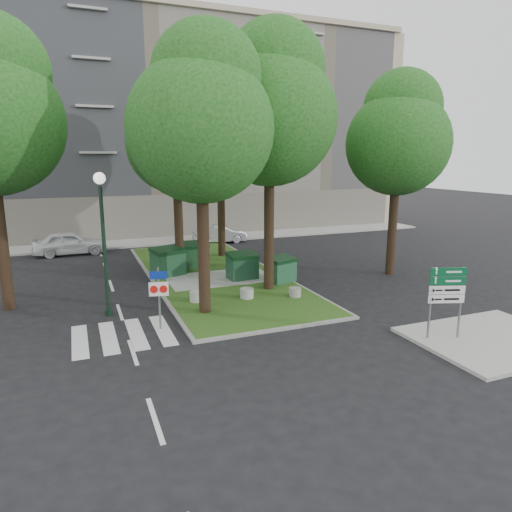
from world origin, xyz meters
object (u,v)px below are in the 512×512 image
tree_median_near_right (271,105)px  tree_median_far (221,113)px  bollard_right (295,292)px  tree_median_mid (177,134)px  tree_street_right (399,134)px  dumpster_a (168,262)px  bollard_left (197,296)px  litter_bin (246,261)px  tree_median_near_left (202,115)px  bollard_mid (247,293)px  traffic_sign_pole (159,290)px  car_white (70,243)px  dumpster_d (281,269)px  directional_sign (446,291)px  dumpster_b (194,255)px  car_silver (220,234)px  dumpster_c (242,266)px  street_lamp (103,227)px

tree_median_near_right → tree_median_far: size_ratio=0.96×
tree_median_near_right → tree_median_far: 7.51m
bollard_right → tree_median_near_right: bearing=106.1°
tree_median_mid → tree_street_right: size_ratio=0.99×
dumpster_a → bollard_left: (0.25, -4.63, -0.48)m
tree_street_right → litter_bin: (-6.61, 3.51, -6.49)m
tree_median_near_right → bollard_left: size_ratio=20.18×
tree_median_near_left → tree_median_mid: 6.53m
tree_median_near_left → tree_median_near_right: bearing=29.7°
bollard_left → bollard_mid: bearing=-9.8°
tree_median_far → traffic_sign_pole: 13.74m
dumpster_a → traffic_sign_pole: size_ratio=0.82×
bollard_right → car_white: bearing=123.5°
dumpster_d → bollard_right: bearing=-119.5°
bollard_right → car_white: size_ratio=0.12×
dumpster_a → bollard_right: (4.25, -5.53, -0.50)m
tree_median_near_left → car_white: 15.92m
tree_median_mid → litter_bin: tree_median_mid is taller
tree_street_right → car_white: bearing=143.9°
tree_median_near_left → traffic_sign_pole: bearing=-153.8°
dumpster_d → traffic_sign_pole: (-6.36, -3.76, 0.72)m
litter_bin → directional_sign: 11.76m
tree_street_right → traffic_sign_pole: size_ratio=4.54×
tree_median_mid → dumpster_a: (-0.79, -0.56, -6.17)m
dumpster_d → traffic_sign_pole: 7.42m
bollard_mid → tree_street_right: bearing=10.3°
dumpster_d → dumpster_a: bearing=127.5°
tree_median_mid → dumpster_b: 6.27m
tree_street_right → car_silver: tree_street_right is taller
tree_median_near_left → dumpster_c: bearing=53.9°
tree_median_near_right → tree_median_mid: (-3.00, 4.50, -1.01)m
tree_median_far → bollard_right: tree_median_far is taller
litter_bin → car_silver: 8.10m
dumpster_c → tree_median_near_right: bearing=-77.9°
bollard_mid → street_lamp: 6.28m
tree_median_far → dumpster_c: size_ratio=8.04×
bollard_left → directional_sign: bearing=-46.2°
tree_street_right → street_lamp: size_ratio=1.88×
tree_median_far → car_white: 12.15m
dumpster_d → directional_sign: (1.99, -8.22, 0.97)m
tree_median_mid → dumpster_c: size_ratio=6.73×
tree_median_far → directional_sign: 16.55m
bollard_mid → street_lamp: bearing=177.2°
tree_median_near_left → directional_sign: (6.40, -5.42, -5.64)m
tree_street_right → tree_median_mid: bearing=158.2°
traffic_sign_pole → dumpster_d: bearing=45.0°
tree_median_near_right → tree_median_far: bearing=88.5°
dumpster_a → bollard_mid: bearing=-84.6°
tree_street_right → bollard_right: bearing=-162.3°
bollard_mid → litter_bin: 5.40m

